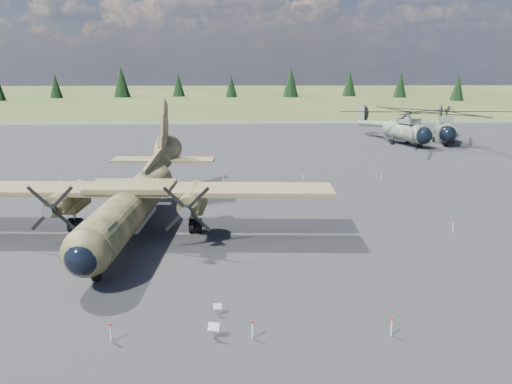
{
  "coord_description": "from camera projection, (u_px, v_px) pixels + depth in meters",
  "views": [
    {
      "loc": [
        1.4,
        -32.63,
        11.41
      ],
      "look_at": [
        2.75,
        2.0,
        2.53
      ],
      "focal_mm": 35.0,
      "sensor_mm": 36.0,
      "label": 1
    }
  ],
  "objects": [
    {
      "name": "ground",
      "position": [
        217.0,
        235.0,
        34.37
      ],
      "size": [
        500.0,
        500.0,
        0.0
      ],
      "primitive_type": "plane",
      "color": "brown",
      "rests_on": "ground"
    },
    {
      "name": "apron",
      "position": [
        221.0,
        198.0,
        44.05
      ],
      "size": [
        120.0,
        120.0,
        0.04
      ],
      "primitive_type": "cube",
      "color": "#515256",
      "rests_on": "ground"
    },
    {
      "name": "transport_plane",
      "position": [
        135.0,
        195.0,
        34.77
      ],
      "size": [
        27.32,
        24.8,
        9.0
      ],
      "rotation": [
        0.0,
        0.0,
        -0.06
      ],
      "color": "#36381E",
      "rests_on": "ground"
    },
    {
      "name": "helicopter_near",
      "position": [
        406.0,
        121.0,
        71.86
      ],
      "size": [
        24.95,
        25.14,
        4.97
      ],
      "rotation": [
        0.0,
        0.0,
        0.34
      ],
      "color": "gray",
      "rests_on": "ground"
    },
    {
      "name": "helicopter_mid",
      "position": [
        446.0,
        120.0,
        73.45
      ],
      "size": [
        24.15,
        24.59,
        4.92
      ],
      "rotation": [
        0.0,
        0.0,
        -0.29
      ],
      "color": "gray",
      "rests_on": "ground"
    },
    {
      "name": "info_placard_left",
      "position": [
        214.0,
        328.0,
        21.21
      ],
      "size": [
        0.53,
        0.32,
        0.78
      ],
      "rotation": [
        0.0,
        0.0,
        -0.25
      ],
      "color": "gray",
      "rests_on": "ground"
    },
    {
      "name": "info_placard_right",
      "position": [
        217.0,
        307.0,
        23.25
      ],
      "size": [
        0.41,
        0.2,
        0.62
      ],
      "rotation": [
        0.0,
        0.0,
        0.08
      ],
      "color": "gray",
      "rests_on": "ground"
    },
    {
      "name": "barrier_fence",
      "position": [
        210.0,
        228.0,
        34.15
      ],
      "size": [
        33.12,
        29.62,
        0.85
      ],
      "color": "silver",
      "rests_on": "ground"
    },
    {
      "name": "treeline",
      "position": [
        246.0,
        174.0,
        31.53
      ],
      "size": [
        327.24,
        321.31,
        10.88
      ],
      "color": "black",
      "rests_on": "ground"
    }
  ]
}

